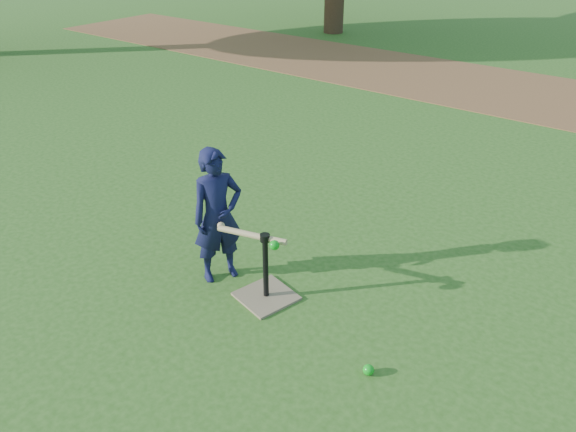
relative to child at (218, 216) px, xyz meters
The scene contains 6 objects.
ground 0.99m from the child, 19.48° to the right, with size 80.00×80.00×0.00m, color #285116.
dirt_strip 7.30m from the child, 84.16° to the left, with size 24.00×3.00×0.01m, color brown.
child is the anchor object (origin of this frame).
wiffle_ball_ground 1.76m from the child, ahead, with size 0.08×0.08×0.08m, color #0D9918.
batting_tee 0.72m from the child, ahead, with size 0.52×0.52×0.61m.
swing_action 0.42m from the child, ahead, with size 0.63×0.21×0.08m.
Camera 1 is at (2.24, -2.64, 2.89)m, focal length 35.00 mm.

